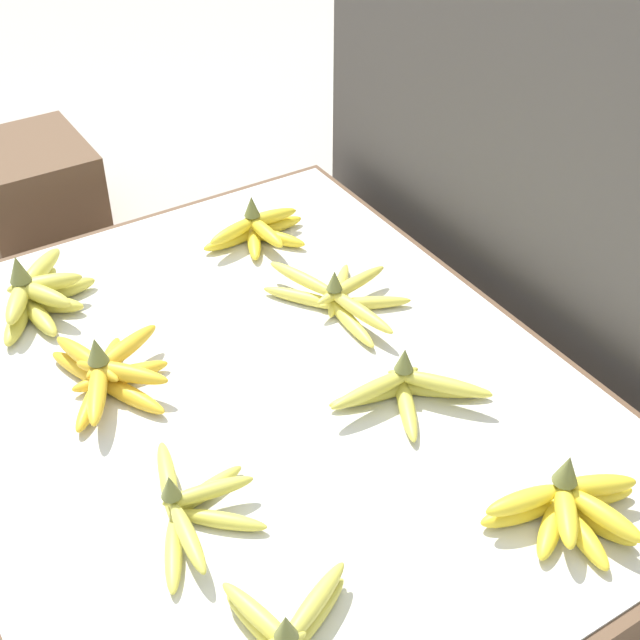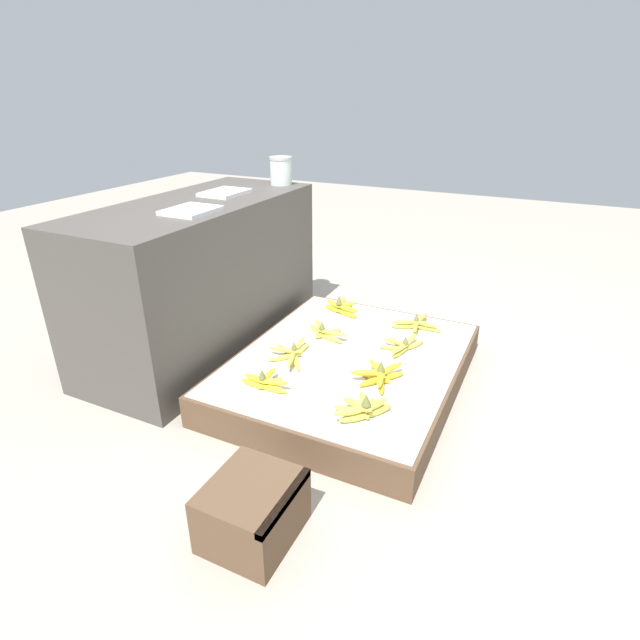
{
  "view_description": "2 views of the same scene",
  "coord_description": "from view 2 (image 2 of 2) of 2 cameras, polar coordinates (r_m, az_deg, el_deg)",
  "views": [
    {
      "loc": [
        0.94,
        -0.47,
        1.12
      ],
      "look_at": [
        -0.01,
        0.12,
        0.24
      ],
      "focal_mm": 50.0,
      "sensor_mm": 36.0,
      "label": 1
    },
    {
      "loc": [
        -1.88,
        -0.76,
        1.28
      ],
      "look_at": [
        -0.06,
        0.12,
        0.33
      ],
      "focal_mm": 28.0,
      "sensor_mm": 36.0,
      "label": 2
    }
  ],
  "objects": [
    {
      "name": "foam_tray_dark",
      "position": [
        2.33,
        -14.52,
        12.03
      ],
      "size": [
        0.23,
        0.19,
        0.02
      ],
      "color": "white",
      "rests_on": "back_vendor_table"
    },
    {
      "name": "banana_bunch_front_midright",
      "position": [
        2.4,
        9.35,
        -2.86
      ],
      "size": [
        0.24,
        0.19,
        0.08
      ],
      "color": "gold",
      "rests_on": "display_platform"
    },
    {
      "name": "glass_jar",
      "position": [
        2.95,
        -4.49,
        16.66
      ],
      "size": [
        0.13,
        0.13,
        0.15
      ],
      "color": "silver",
      "rests_on": "back_vendor_table"
    },
    {
      "name": "banana_bunch_middle_left",
      "position": [
        2.09,
        -6.31,
        -6.95
      ],
      "size": [
        0.14,
        0.22,
        0.1
      ],
      "color": "yellow",
      "rests_on": "display_platform"
    },
    {
      "name": "banana_bunch_front_midleft",
      "position": [
        2.13,
        6.78,
        -6.26
      ],
      "size": [
        0.24,
        0.21,
        0.1
      ],
      "color": "gold",
      "rests_on": "display_platform"
    },
    {
      "name": "wooden_crate",
      "position": [
        1.65,
        -7.69,
        -20.76
      ],
      "size": [
        0.29,
        0.26,
        0.2
      ],
      "color": "brown",
      "rests_on": "ground_plane"
    },
    {
      "name": "banana_bunch_middle_midright",
      "position": [
        2.49,
        0.55,
        -1.33
      ],
      "size": [
        0.17,
        0.26,
        0.09
      ],
      "color": "gold",
      "rests_on": "display_platform"
    },
    {
      "name": "banana_bunch_front_right",
      "position": [
        2.62,
        11.0,
        -0.48
      ],
      "size": [
        0.24,
        0.26,
        0.09
      ],
      "color": "gold",
      "rests_on": "display_platform"
    },
    {
      "name": "banana_bunch_middle_midleft",
      "position": [
        2.3,
        -3.21,
        -3.78
      ],
      "size": [
        0.3,
        0.22,
        0.09
      ],
      "color": "#DBCC4C",
      "rests_on": "display_platform"
    },
    {
      "name": "display_platform",
      "position": [
        2.36,
        3.29,
        -5.77
      ],
      "size": [
        1.22,
        0.98,
        0.15
      ],
      "color": "brown",
      "rests_on": "ground_plane"
    },
    {
      "name": "banana_bunch_front_left",
      "position": [
        1.92,
        4.86,
        -10.02
      ],
      "size": [
        0.22,
        0.21,
        0.11
      ],
      "color": "gold",
      "rests_on": "display_platform"
    },
    {
      "name": "ground_plane",
      "position": [
        2.4,
        3.24,
        -7.3
      ],
      "size": [
        10.0,
        10.0,
        0.0
      ],
      "primitive_type": "plane",
      "color": "#A89E8E"
    },
    {
      "name": "banana_bunch_middle_right",
      "position": [
        2.76,
        2.57,
        1.5
      ],
      "size": [
        0.17,
        0.23,
        0.1
      ],
      "color": "yellow",
      "rests_on": "display_platform"
    },
    {
      "name": "foam_tray_white",
      "position": [
        2.71,
        -10.82,
        14.11
      ],
      "size": [
        0.24,
        0.18,
        0.02
      ],
      "color": "white",
      "rests_on": "back_vendor_table"
    },
    {
      "name": "back_vendor_table",
      "position": [
        2.67,
        -13.38,
        4.78
      ],
      "size": [
        1.39,
        0.59,
        0.78
      ],
      "color": "#4C4742",
      "rests_on": "ground_plane"
    }
  ]
}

